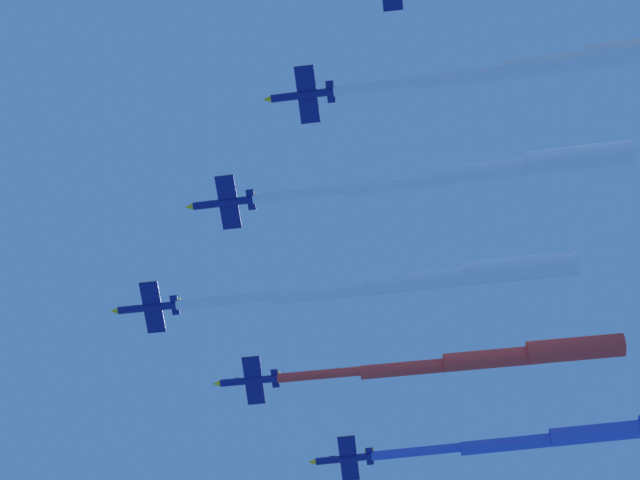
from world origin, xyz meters
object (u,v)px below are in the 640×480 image
object	(u,v)px
jet_port_mid	(549,64)
jet_starboard_mid	(604,432)
jet_lead	(426,279)
jet_starboard_inner	(493,358)
jet_port_inner	(489,170)

from	to	relation	value
jet_port_mid	jet_starboard_mid	size ratio (longest dim) A/B	0.88
jet_lead	jet_port_mid	world-z (taller)	jet_port_mid
jet_starboard_inner	jet_port_mid	world-z (taller)	jet_starboard_inner
jet_port_mid	jet_starboard_mid	bearing A→B (deg)	103.01
jet_starboard_inner	jet_starboard_mid	xyz separation A→B (m)	(10.83, 18.19, -0.46)
jet_port_inner	jet_port_mid	bearing A→B (deg)	-38.60
jet_port_mid	jet_starboard_mid	world-z (taller)	jet_starboard_mid
jet_lead	jet_port_inner	xyz separation A→B (m)	(14.41, -10.99, 0.97)
jet_lead	jet_starboard_inner	world-z (taller)	jet_starboard_inner
jet_port_inner	jet_starboard_mid	distance (m)	45.86
jet_port_inner	jet_starboard_mid	xyz separation A→B (m)	(0.24, 45.84, 1.32)
jet_lead	jet_starboard_inner	distance (m)	17.32
jet_port_inner	jet_starboard_inner	world-z (taller)	jet_starboard_inner
jet_starboard_inner	jet_starboard_mid	size ratio (longest dim) A/B	0.92
jet_starboard_inner	jet_port_mid	bearing A→B (deg)	-58.03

